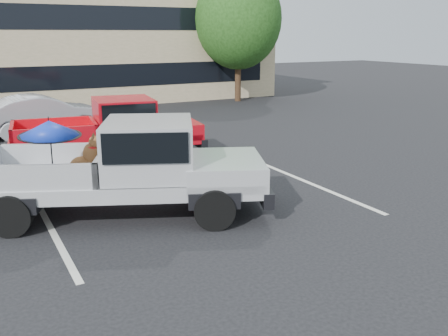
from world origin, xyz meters
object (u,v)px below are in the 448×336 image
Objects in this scene: tree_back at (133,18)px; red_pickup at (119,127)px; tree_right at (238,19)px; silver_sedan at (43,115)px; silver_pickup at (137,163)px.

tree_back reaches higher than red_pickup.
tree_right reaches higher than silver_sedan.
silver_sedan is (-0.32, 9.43, -0.35)m from silver_pickup.
silver_sedan is (-1.26, 5.02, -0.25)m from red_pickup.
silver_pickup is 4.51m from red_pickup.
tree_back is 1.18× the size of silver_pickup.
tree_back is 1.29× the size of red_pickup.
tree_back is 1.66× the size of silver_sedan.
tree_right reaches higher than silver_pickup.
tree_right is 1.23× the size of red_pickup.
red_pickup is (-9.36, -9.72, -3.25)m from tree_right.
tree_right is 0.95× the size of tree_back.
silver_sedan is (-10.62, -4.70, -3.50)m from tree_right.
silver_pickup reaches higher than red_pickup.
silver_pickup is (-7.30, -22.14, -3.36)m from tree_back.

